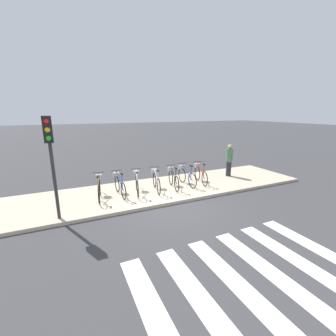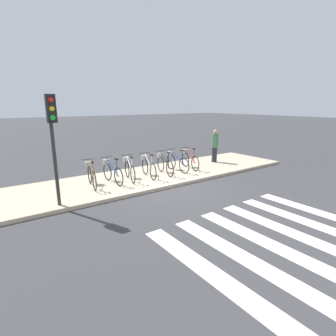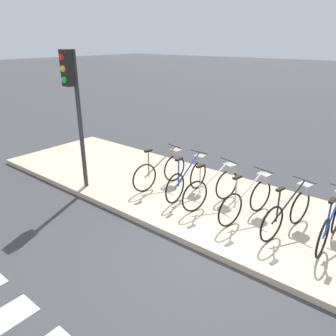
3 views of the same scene
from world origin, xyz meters
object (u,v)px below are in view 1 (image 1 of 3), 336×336
at_px(parked_bicycle_2, 137,182).
at_px(parked_bicycle_4, 173,178).
at_px(parked_bicycle_3, 156,180).
at_px(parked_bicycle_1, 119,184).
at_px(pedestrian, 229,160).
at_px(parked_bicycle_5, 186,175).
at_px(parked_bicycle_6, 200,173).
at_px(traffic_light, 50,147).
at_px(parked_bicycle_0, 99,187).

distance_m(parked_bicycle_2, parked_bicycle_4, 1.65).
bearing_deg(parked_bicycle_3, parked_bicycle_1, 175.88).
bearing_deg(pedestrian, parked_bicycle_1, -176.75).
distance_m(parked_bicycle_5, pedestrian, 2.78).
xyz_separation_m(parked_bicycle_5, parked_bicycle_6, (0.77, 0.00, 0.00)).
xyz_separation_m(parked_bicycle_2, parked_bicycle_3, (0.83, -0.05, 0.00)).
distance_m(parked_bicycle_1, parked_bicycle_6, 3.85).
height_order(parked_bicycle_5, traffic_light, traffic_light).
relative_size(parked_bicycle_3, parked_bicycle_4, 1.00).
xyz_separation_m(parked_bicycle_2, parked_bicycle_5, (2.36, 0.07, 0.00)).
height_order(parked_bicycle_2, parked_bicycle_3, same).
xyz_separation_m(parked_bicycle_4, traffic_light, (-4.59, -1.25, 1.85)).
distance_m(parked_bicycle_6, traffic_light, 6.49).
relative_size(parked_bicycle_0, parked_bicycle_6, 1.01).
bearing_deg(parked_bicycle_4, parked_bicycle_6, 4.29).
bearing_deg(parked_bicycle_5, parked_bicycle_0, -179.89).
xyz_separation_m(parked_bicycle_1, parked_bicycle_4, (2.36, -0.10, 0.00)).
bearing_deg(parked_bicycle_6, parked_bicycle_0, -179.86).
xyz_separation_m(parked_bicycle_3, pedestrian, (4.26, 0.44, 0.43)).
relative_size(parked_bicycle_0, parked_bicycle_3, 1.00).
relative_size(parked_bicycle_3, parked_bicycle_5, 0.98).
xyz_separation_m(parked_bicycle_4, parked_bicycle_6, (1.49, 0.11, 0.00)).
distance_m(parked_bicycle_5, parked_bicycle_6, 0.77).
height_order(parked_bicycle_2, parked_bicycle_6, same).
height_order(parked_bicycle_5, parked_bicycle_6, same).
distance_m(parked_bicycle_0, parked_bicycle_5, 3.87).
distance_m(parked_bicycle_4, parked_bicycle_5, 0.73).
height_order(parked_bicycle_2, parked_bicycle_4, same).
height_order(parked_bicycle_3, parked_bicycle_6, same).
relative_size(parked_bicycle_3, pedestrian, 0.97).
distance_m(parked_bicycle_3, parked_bicycle_4, 0.81).
bearing_deg(parked_bicycle_2, parked_bicycle_1, 175.06).
relative_size(parked_bicycle_4, pedestrian, 0.97).
bearing_deg(parked_bicycle_2, parked_bicycle_3, -3.42).
bearing_deg(pedestrian, parked_bicycle_3, -174.08).
bearing_deg(parked_bicycle_2, traffic_light, -156.29).
distance_m(parked_bicycle_3, parked_bicycle_6, 2.30).
relative_size(parked_bicycle_5, traffic_light, 0.51).
bearing_deg(parked_bicycle_4, traffic_light, -164.75).
height_order(parked_bicycle_1, parked_bicycle_2, same).
height_order(parked_bicycle_5, pedestrian, pedestrian).
xyz_separation_m(parked_bicycle_1, traffic_light, (-2.23, -1.35, 1.85)).
relative_size(parked_bicycle_2, parked_bicycle_4, 0.99).
distance_m(parked_bicycle_0, parked_bicycle_4, 3.15).
xyz_separation_m(parked_bicycle_1, pedestrian, (5.81, 0.33, 0.43)).
height_order(parked_bicycle_0, parked_bicycle_6, same).
bearing_deg(parked_bicycle_2, parked_bicycle_4, -1.43).
bearing_deg(parked_bicycle_1, parked_bicycle_4, -2.49).
bearing_deg(parked_bicycle_3, parked_bicycle_5, 4.37).
distance_m(parked_bicycle_0, parked_bicycle_6, 4.64).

